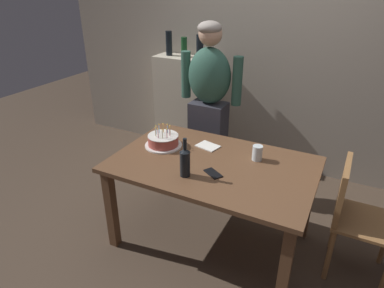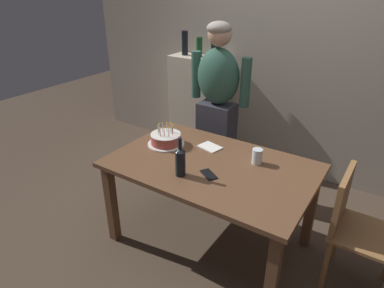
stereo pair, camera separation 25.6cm
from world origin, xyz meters
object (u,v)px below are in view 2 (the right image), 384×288
at_px(wine_bottle, 180,161).
at_px(cell_phone, 209,174).
at_px(birthday_cake, 166,139).
at_px(napkin_stack, 210,147).
at_px(dining_chair, 353,223).
at_px(person_man_bearded, 217,108).
at_px(water_glass_near, 257,156).

distance_m(wine_bottle, cell_phone, 0.23).
bearing_deg(birthday_cake, cell_phone, -21.95).
relative_size(napkin_stack, dining_chair, 0.20).
bearing_deg(cell_phone, napkin_stack, 150.91).
relative_size(napkin_stack, person_man_bearded, 0.11).
relative_size(water_glass_near, cell_phone, 0.81).
height_order(wine_bottle, cell_phone, wine_bottle).
bearing_deg(wine_bottle, cell_phone, 33.23).
xyz_separation_m(wine_bottle, cell_phone, (0.17, 0.11, -0.11)).
distance_m(water_glass_near, dining_chair, 0.78).
height_order(napkin_stack, person_man_bearded, person_man_bearded).
height_order(cell_phone, person_man_bearded, person_man_bearded).
height_order(cell_phone, dining_chair, dining_chair).
xyz_separation_m(birthday_cake, dining_chair, (1.48, 0.10, -0.27)).
xyz_separation_m(napkin_stack, dining_chair, (1.15, -0.05, -0.23)).
distance_m(cell_phone, napkin_stack, 0.43).
relative_size(wine_bottle, dining_chair, 0.33).
bearing_deg(person_man_bearded, birthday_cake, 81.55).
bearing_deg(person_man_bearded, napkin_stack, 114.10).
xyz_separation_m(person_man_bearded, dining_chair, (1.38, -0.57, -0.36)).
height_order(birthday_cake, wine_bottle, wine_bottle).
distance_m(wine_bottle, dining_chair, 1.23).
bearing_deg(dining_chair, napkin_stack, 87.47).
relative_size(birthday_cake, cell_phone, 2.11).
bearing_deg(wine_bottle, birthday_cake, 139.10).
bearing_deg(napkin_stack, water_glass_near, -4.48).
bearing_deg(cell_phone, dining_chair, 50.49).
distance_m(birthday_cake, cell_phone, 0.59).
height_order(cell_phone, napkin_stack, same).
bearing_deg(dining_chair, wine_bottle, 111.40).
relative_size(birthday_cake, napkin_stack, 1.73).
distance_m(wine_bottle, napkin_stack, 0.50).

